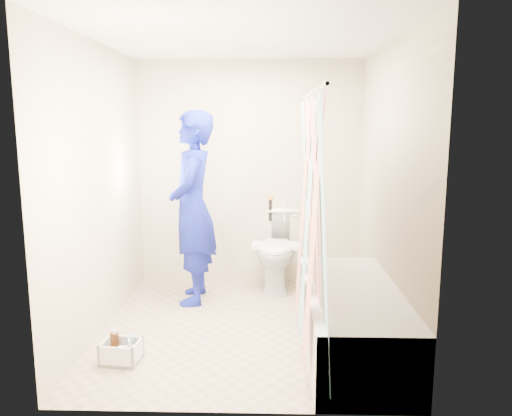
{
  "coord_description": "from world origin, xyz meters",
  "views": [
    {
      "loc": [
        0.22,
        -4.08,
        1.75
      ],
      "look_at": [
        0.1,
        0.36,
        0.98
      ],
      "focal_mm": 35.0,
      "sensor_mm": 36.0,
      "label": 1
    }
  ],
  "objects_px": {
    "toilet": "(277,249)",
    "cleaning_caddy": "(122,353)",
    "bathtub": "(351,317)",
    "plumber": "(193,208)"
  },
  "relations": [
    {
      "from": "bathtub",
      "to": "plumber",
      "type": "relative_size",
      "value": 0.94
    },
    {
      "from": "toilet",
      "to": "cleaning_caddy",
      "type": "height_order",
      "value": "toilet"
    },
    {
      "from": "bathtub",
      "to": "toilet",
      "type": "xyz_separation_m",
      "value": [
        -0.55,
        1.51,
        0.15
      ]
    },
    {
      "from": "cleaning_caddy",
      "to": "bathtub",
      "type": "bearing_deg",
      "value": 14.84
    },
    {
      "from": "bathtub",
      "to": "cleaning_caddy",
      "type": "distance_m",
      "value": 1.74
    },
    {
      "from": "bathtub",
      "to": "cleaning_caddy",
      "type": "bearing_deg",
      "value": -171.7
    },
    {
      "from": "plumber",
      "to": "cleaning_caddy",
      "type": "height_order",
      "value": "plumber"
    },
    {
      "from": "bathtub",
      "to": "plumber",
      "type": "bearing_deg",
      "value": 142.1
    },
    {
      "from": "toilet",
      "to": "bathtub",
      "type": "bearing_deg",
      "value": -66.1
    },
    {
      "from": "toilet",
      "to": "cleaning_caddy",
      "type": "xyz_separation_m",
      "value": [
        -1.16,
        -1.75,
        -0.34
      ]
    }
  ]
}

